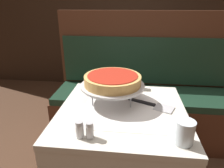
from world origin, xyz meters
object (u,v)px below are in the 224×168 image
dining_table_front (122,127)px  napkin_holder (133,82)px  condiment_caddy (130,45)px  pizza_server (152,105)px  deep_dish_pizza (113,80)px  pepper_shaker (90,130)px  booth_bench (145,104)px  pizza_pan_stand (113,86)px  water_glass_near (184,132)px  salt_shaker (80,129)px  dining_table_rear (134,56)px

dining_table_front → napkin_holder: size_ratio=7.32×
napkin_holder → condiment_caddy: size_ratio=0.71×
pizza_server → condiment_caddy: bearing=95.9°
dining_table_front → pizza_server: bearing=19.8°
deep_dish_pizza → pepper_shaker: (-0.06, -0.36, -0.10)m
pizza_server → booth_bench: bearing=88.6°
pizza_pan_stand → water_glass_near: (0.34, -0.35, -0.05)m
booth_bench → salt_shaker: (-0.36, -1.08, 0.42)m
pizza_pan_stand → pizza_server: bearing=-6.4°
condiment_caddy → pepper_shaker: bearing=-93.6°
dining_table_front → dining_table_rear: dining_table_front is taller
napkin_holder → pizza_server: bearing=-66.2°
booth_bench → condiment_caddy: (-0.19, 0.88, 0.41)m
booth_bench → pizza_pan_stand: (-0.25, -0.72, 0.48)m
booth_bench → pizza_pan_stand: size_ratio=4.69×
pizza_server → condiment_caddy: 1.63m
salt_shaker → napkin_holder: size_ratio=0.78×
deep_dish_pizza → water_glass_near: (0.34, -0.35, -0.09)m
dining_table_rear → napkin_holder: napkin_holder is taller
pizza_pan_stand → condiment_caddy: (0.06, 1.60, -0.07)m
pizza_server → water_glass_near: size_ratio=2.58×
dining_table_front → condiment_caddy: (-0.00, 1.68, 0.15)m
deep_dish_pizza → pizza_server: bearing=-6.4°
booth_bench → pepper_shaker: booth_bench is taller
deep_dish_pizza → condiment_caddy: deep_dish_pizza is taller
pizza_pan_stand → condiment_caddy: 1.60m
pizza_server → napkin_holder: napkin_holder is taller
salt_shaker → napkin_holder: 0.63m
booth_bench → deep_dish_pizza: bearing=-109.2°
condiment_caddy → salt_shaker: bearing=-95.0°
salt_shaker → dining_table_front: bearing=58.0°
condiment_caddy → dining_table_front: bearing=-90.0°
pizza_server → dining_table_front: bearing=-160.2°
napkin_holder → deep_dish_pizza: bearing=-118.6°
dining_table_rear → water_glass_near: 1.95m
deep_dish_pizza → napkin_holder: 0.27m
dining_table_front → pizza_pan_stand: pizza_pan_stand is taller
salt_shaker → deep_dish_pizza: bearing=73.6°
pizza_pan_stand → pepper_shaker: size_ratio=4.88×
dining_table_front → salt_shaker: bearing=-122.0°
booth_bench → deep_dish_pizza: booth_bench is taller
pizza_pan_stand → pizza_server: 0.25m
napkin_holder → condiment_caddy: condiment_caddy is taller
salt_shaker → condiment_caddy: 1.96m
dining_table_front → salt_shaker: (-0.17, -0.27, 0.16)m
napkin_holder → pepper_shaker: bearing=-107.4°
water_glass_near → condiment_caddy: (-0.28, 1.95, -0.03)m
deep_dish_pizza → pepper_shaker: deep_dish_pizza is taller
dining_table_front → water_glass_near: water_glass_near is taller
dining_table_front → pizza_pan_stand: bearing=127.0°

